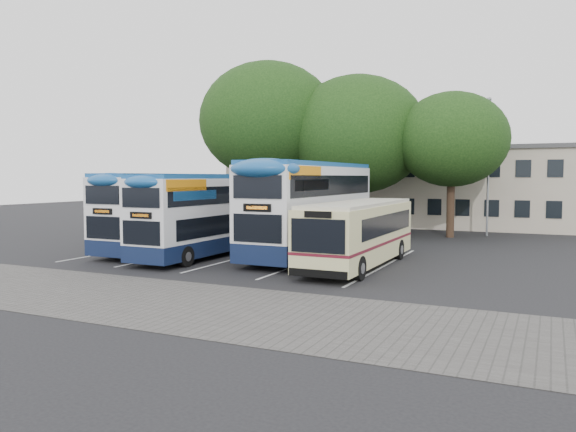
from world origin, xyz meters
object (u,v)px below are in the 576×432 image
(tree_left, at_px, (268,121))
(lamp_post, at_px, (488,159))
(bus_single, at_px, (360,230))
(bus_dd_right, at_px, (311,205))
(bus_dd_left, at_px, (170,208))
(tree_mid, at_px, (358,135))
(tree_right, at_px, (452,140))
(bus_dd_mid, at_px, (206,212))

(tree_left, bearing_deg, lamp_post, 10.32)
(bus_single, bearing_deg, lamp_post, 76.54)
(tree_left, distance_m, bus_dd_right, 14.48)
(tree_left, height_order, bus_dd_left, tree_left)
(tree_mid, height_order, bus_single, tree_mid)
(lamp_post, relative_size, bus_single, 0.95)
(tree_left, distance_m, bus_dd_left, 13.41)
(lamp_post, distance_m, tree_mid, 8.84)
(bus_dd_left, bearing_deg, tree_right, 46.43)
(tree_mid, bearing_deg, lamp_post, 9.63)
(lamp_post, height_order, bus_dd_mid, lamp_post)
(bus_dd_mid, bearing_deg, tree_mid, 78.16)
(tree_left, bearing_deg, bus_dd_right, -53.67)
(bus_dd_right, xyz_separation_m, bus_single, (3.20, -2.08, -0.94))
(bus_single, bearing_deg, tree_mid, 108.71)
(bus_dd_mid, distance_m, bus_dd_right, 5.18)
(tree_right, distance_m, bus_single, 14.72)
(bus_single, bearing_deg, bus_dd_right, 146.94)
(tree_right, height_order, bus_dd_mid, tree_right)
(bus_dd_right, distance_m, bus_single, 3.93)
(tree_left, bearing_deg, bus_dd_left, -88.28)
(tree_mid, xyz_separation_m, tree_right, (6.44, -0.31, -0.55))
(bus_dd_left, height_order, bus_single, bus_dd_left)
(bus_dd_right, bearing_deg, bus_dd_mid, -153.33)
(tree_mid, height_order, bus_dd_mid, tree_mid)
(tree_left, xyz_separation_m, bus_dd_left, (0.36, -12.12, -5.72))
(tree_left, bearing_deg, bus_single, -49.15)
(bus_dd_left, distance_m, bus_dd_right, 7.71)
(tree_left, xyz_separation_m, bus_dd_right, (7.95, -10.82, -5.43))
(lamp_post, xyz_separation_m, tree_mid, (-8.53, -1.45, 1.78))
(bus_dd_mid, relative_size, bus_dd_right, 0.87)
(lamp_post, distance_m, tree_right, 3.00)
(bus_dd_left, bearing_deg, tree_left, 91.72)
(lamp_post, relative_size, bus_dd_left, 0.92)
(tree_right, xyz_separation_m, bus_single, (-1.65, -13.85, -4.71))
(tree_right, relative_size, bus_dd_mid, 0.97)
(tree_right, bearing_deg, bus_single, -96.79)
(lamp_post, distance_m, bus_dd_mid, 19.82)
(lamp_post, xyz_separation_m, bus_dd_mid, (-11.55, -15.85, -2.87))
(tree_left, xyz_separation_m, tree_right, (12.80, 0.95, -1.66))
(tree_mid, distance_m, bus_single, 15.85)
(lamp_post, xyz_separation_m, tree_right, (-2.09, -1.76, 1.23))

